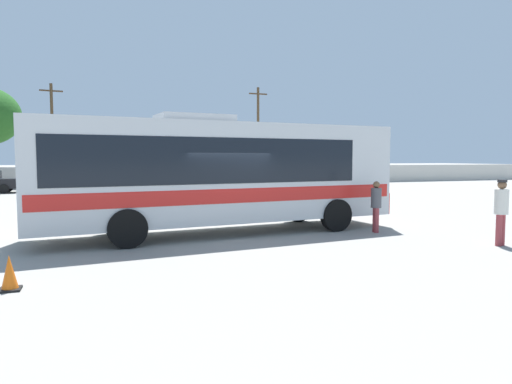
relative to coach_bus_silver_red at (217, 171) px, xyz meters
name	(u,v)px	position (x,y,z in m)	size (l,w,h in m)	color
ground_plane	(172,204)	(0.07, 9.61, -1.95)	(300.00, 300.00, 0.00)	gray
perimeter_wall	(143,177)	(0.07, 24.57, -1.11)	(80.00, 0.30, 1.68)	beige
coach_bus_silver_red	(217,171)	(0.00, 0.00, 0.00)	(11.50, 3.72, 3.65)	silver
attendant_by_bus_door	(376,204)	(4.79, -1.47, -1.03)	(0.40, 0.40, 1.63)	#99383D
passenger_waiting_on_apron	(501,208)	(6.68, -4.47, -0.93)	(0.44, 0.44, 1.78)	#99383D
parked_car_second_silver	(76,181)	(-4.84, 20.22, -1.14)	(4.56, 2.07, 1.52)	#B7BABF
utility_pole_near	(258,134)	(11.06, 27.33, 2.73)	(1.80, 0.24, 8.99)	#4C3823
utility_pole_far	(52,133)	(-6.87, 27.95, 2.49)	(1.80, 0.39, 8.50)	#4C3823
roadside_tree_midleft	(141,140)	(0.40, 29.11, 2.09)	(4.46, 4.46, 5.94)	brown
roadside_tree_midright	(268,143)	(13.29, 30.44, 1.94)	(3.66, 3.66, 5.46)	brown
traffic_cone_on_apron	(10,273)	(-5.05, -4.80, -1.64)	(0.36, 0.36, 0.64)	black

